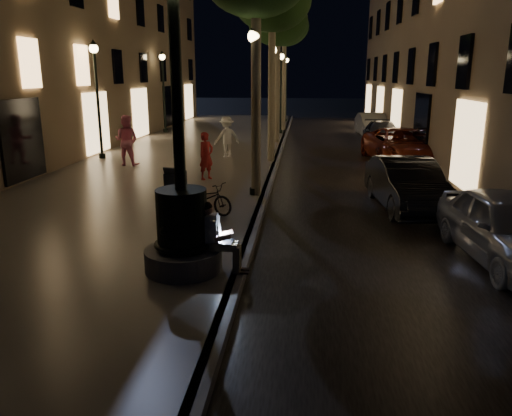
# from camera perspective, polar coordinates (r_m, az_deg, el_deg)

# --- Properties ---
(ground) EXTENTS (120.00, 120.00, 0.00)m
(ground) POSITION_cam_1_polar(r_m,az_deg,el_deg) (21.67, 2.43, 5.33)
(ground) COLOR black
(ground) RESTS_ON ground
(cobble_lane) EXTENTS (6.00, 45.00, 0.02)m
(cobble_lane) POSITION_cam_1_polar(r_m,az_deg,el_deg) (21.72, 10.39, 5.15)
(cobble_lane) COLOR black
(cobble_lane) RESTS_ON ground
(promenade) EXTENTS (8.00, 45.00, 0.20)m
(promenade) POSITION_cam_1_polar(r_m,az_deg,el_deg) (22.22, -7.97, 5.70)
(promenade) COLOR slate
(promenade) RESTS_ON ground
(curb_strip) EXTENTS (0.25, 45.00, 0.20)m
(curb_strip) POSITION_cam_1_polar(r_m,az_deg,el_deg) (21.65, 2.43, 5.59)
(curb_strip) COLOR #59595B
(curb_strip) RESTS_ON ground
(fountain_lamppost) EXTENTS (1.40, 1.40, 5.21)m
(fountain_lamppost) POSITION_cam_1_polar(r_m,az_deg,el_deg) (8.94, -8.48, -0.94)
(fountain_lamppost) COLOR #59595B
(fountain_lamppost) RESTS_ON promenade
(seated_man_laptop) EXTENTS (0.91, 0.31, 1.29)m
(seated_man_laptop) POSITION_cam_1_polar(r_m,az_deg,el_deg) (8.91, -4.57, -3.05)
(seated_man_laptop) COLOR gray
(seated_man_laptop) RESTS_ON promenade
(tree_second) EXTENTS (3.00, 3.00, 7.40)m
(tree_second) POSITION_cam_1_polar(r_m,az_deg,el_deg) (20.55, 1.87, 22.54)
(tree_second) COLOR #6B604C
(tree_second) RESTS_ON promenade
(tree_third) EXTENTS (3.00, 3.00, 7.20)m
(tree_third) POSITION_cam_1_polar(r_m,az_deg,el_deg) (26.49, 2.52, 20.41)
(tree_third) COLOR #6B604C
(tree_third) RESTS_ON promenade
(tree_far) EXTENTS (3.00, 3.00, 7.50)m
(tree_far) POSITION_cam_1_polar(r_m,az_deg,el_deg) (32.48, 3.27, 19.92)
(tree_far) COLOR #6B604C
(tree_far) RESTS_ON promenade
(lamp_curb_a) EXTENTS (0.36, 0.36, 4.81)m
(lamp_curb_a) POSITION_cam_1_polar(r_m,az_deg,el_deg) (14.41, -0.20, 13.40)
(lamp_curb_a) COLOR black
(lamp_curb_a) RESTS_ON promenade
(lamp_curb_b) EXTENTS (0.36, 0.36, 4.81)m
(lamp_curb_b) POSITION_cam_1_polar(r_m,az_deg,el_deg) (22.38, 1.88, 13.97)
(lamp_curb_b) COLOR black
(lamp_curb_b) RESTS_ON promenade
(lamp_curb_c) EXTENTS (0.36, 0.36, 4.81)m
(lamp_curb_c) POSITION_cam_1_polar(r_m,az_deg,el_deg) (30.37, 2.87, 14.23)
(lamp_curb_c) COLOR black
(lamp_curb_c) RESTS_ON promenade
(lamp_curb_d) EXTENTS (0.36, 0.36, 4.81)m
(lamp_curb_d) POSITION_cam_1_polar(r_m,az_deg,el_deg) (38.36, 3.44, 14.39)
(lamp_curb_d) COLOR black
(lamp_curb_d) RESTS_ON promenade
(lamp_left_b) EXTENTS (0.36, 0.36, 4.81)m
(lamp_left_b) POSITION_cam_1_polar(r_m,az_deg,el_deg) (22.05, -17.76, 13.27)
(lamp_left_b) COLOR black
(lamp_left_b) RESTS_ON promenade
(lamp_left_c) EXTENTS (0.36, 0.36, 4.81)m
(lamp_left_c) POSITION_cam_1_polar(r_m,az_deg,el_deg) (31.51, -10.55, 14.04)
(lamp_left_c) COLOR black
(lamp_left_c) RESTS_ON promenade
(stroller) EXTENTS (0.55, 0.98, 0.98)m
(stroller) POSITION_cam_1_polar(r_m,az_deg,el_deg) (14.72, -9.21, 3.26)
(stroller) COLOR black
(stroller) RESTS_ON promenade
(car_front) EXTENTS (2.07, 4.30, 1.42)m
(car_front) POSITION_cam_1_polar(r_m,az_deg,el_deg) (11.07, 26.87, -2.02)
(car_front) COLOR #999BA0
(car_front) RESTS_ON ground
(car_second) EXTENTS (1.87, 4.38, 1.41)m
(car_second) POSITION_cam_1_polar(r_m,az_deg,el_deg) (14.41, 16.89, 2.59)
(car_second) COLOR black
(car_second) RESTS_ON ground
(car_third) EXTENTS (2.93, 5.46, 1.46)m
(car_third) POSITION_cam_1_polar(r_m,az_deg,el_deg) (22.01, 16.21, 6.82)
(car_third) COLOR maroon
(car_third) RESTS_ON ground
(car_rear) EXTENTS (1.91, 4.41, 1.26)m
(car_rear) POSITION_cam_1_polar(r_m,az_deg,el_deg) (27.18, 14.20, 8.21)
(car_rear) COLOR #292A2E
(car_rear) RESTS_ON ground
(car_fifth) EXTENTS (1.68, 4.32, 1.40)m
(car_fifth) POSITION_cam_1_polar(r_m,az_deg,el_deg) (31.24, 13.11, 9.23)
(car_fifth) COLOR #969591
(car_fifth) RESTS_ON ground
(pedestrian_red) EXTENTS (0.66, 0.69, 1.59)m
(pedestrian_red) POSITION_cam_1_polar(r_m,az_deg,el_deg) (16.90, -5.71, 5.94)
(pedestrian_red) COLOR #AA2222
(pedestrian_red) RESTS_ON promenade
(pedestrian_pink) EXTENTS (1.02, 0.84, 1.94)m
(pedestrian_pink) POSITION_cam_1_polar(r_m,az_deg,el_deg) (20.12, -14.58, 7.49)
(pedestrian_pink) COLOR pink
(pedestrian_pink) RESTS_ON promenade
(pedestrian_white) EXTENTS (1.29, 1.10, 1.73)m
(pedestrian_white) POSITION_cam_1_polar(r_m,az_deg,el_deg) (21.51, -3.36, 8.12)
(pedestrian_white) COLOR white
(pedestrian_white) RESTS_ON promenade
(bicycle) EXTENTS (1.64, 1.17, 0.82)m
(bicycle) POSITION_cam_1_polar(r_m,az_deg,el_deg) (12.75, -5.71, 1.18)
(bicycle) COLOR black
(bicycle) RESTS_ON promenade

